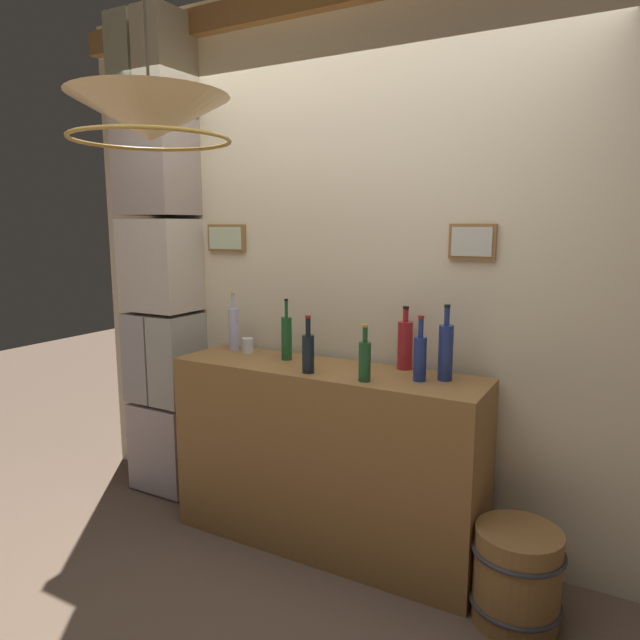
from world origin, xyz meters
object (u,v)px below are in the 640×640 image
object	(u,v)px
liquor_bottle_amaro	(405,344)
liquor_bottle_bourbon	(234,328)
liquor_bottle_whiskey	(287,337)
liquor_bottle_rye	(420,357)
liquor_bottle_gin	(308,352)
wooden_barrel	(517,576)
pendant_lamp	(150,120)
liquor_bottle_vermouth	(446,351)
glass_tumbler_rocks	(248,345)
liquor_bottle_brandy	(365,360)

from	to	relation	value
liquor_bottle_amaro	liquor_bottle_bourbon	bearing A→B (deg)	-177.05
liquor_bottle_whiskey	liquor_bottle_rye	bearing A→B (deg)	-4.15
liquor_bottle_gin	liquor_bottle_amaro	bearing A→B (deg)	37.88
liquor_bottle_gin	wooden_barrel	distance (m)	1.32
liquor_bottle_amaro	pendant_lamp	size ratio (longest dim) A/B	0.50
liquor_bottle_gin	pendant_lamp	world-z (taller)	pendant_lamp
liquor_bottle_bourbon	pendant_lamp	distance (m)	1.33
liquor_bottle_bourbon	pendant_lamp	world-z (taller)	pendant_lamp
liquor_bottle_amaro	liquor_bottle_rye	bearing A→B (deg)	-51.31
liquor_bottle_vermouth	pendant_lamp	distance (m)	1.59
liquor_bottle_vermouth	wooden_barrel	size ratio (longest dim) A/B	0.85
liquor_bottle_whiskey	liquor_bottle_gin	size ratio (longest dim) A/B	1.16
liquor_bottle_vermouth	liquor_bottle_rye	distance (m)	0.12
liquor_bottle_whiskey	liquor_bottle_amaro	distance (m)	0.63
wooden_barrel	glass_tumbler_rocks	bearing A→B (deg)	171.74
liquor_bottle_whiskey	pendant_lamp	distance (m)	1.27
liquor_bottle_whiskey	liquor_bottle_rye	world-z (taller)	liquor_bottle_whiskey
liquor_bottle_rye	glass_tumbler_rocks	xyz separation A→B (m)	(-1.04, 0.09, -0.07)
liquor_bottle_vermouth	liquor_bottle_amaro	xyz separation A→B (m)	(-0.24, 0.10, -0.01)
liquor_bottle_vermouth	pendant_lamp	xyz separation A→B (m)	(-0.97, -0.81, 0.97)
liquor_bottle_rye	liquor_bottle_amaro	bearing A→B (deg)	128.69
liquor_bottle_bourbon	liquor_bottle_amaro	bearing A→B (deg)	2.95
liquor_bottle_whiskey	wooden_barrel	xyz separation A→B (m)	(1.25, -0.18, -0.87)
liquor_bottle_gin	liquor_bottle_rye	bearing A→B (deg)	13.41
liquor_bottle_brandy	liquor_bottle_amaro	xyz separation A→B (m)	(0.08, 0.30, 0.03)
liquor_bottle_vermouth	liquor_bottle_bourbon	size ratio (longest dim) A/B	1.08
pendant_lamp	liquor_bottle_gin	bearing A→B (deg)	60.25
glass_tumbler_rocks	liquor_bottle_vermouth	bearing A→B (deg)	-1.23
liquor_bottle_bourbon	glass_tumbler_rocks	world-z (taller)	liquor_bottle_bourbon
liquor_bottle_gin	liquor_bottle_bourbon	distance (m)	0.68
liquor_bottle_brandy	pendant_lamp	size ratio (longest dim) A/B	0.42
liquor_bottle_brandy	liquor_bottle_bourbon	bearing A→B (deg)	165.22
liquor_bottle_bourbon	pendant_lamp	size ratio (longest dim) A/B	0.52
liquor_bottle_whiskey	liquor_bottle_vermouth	distance (m)	0.85
liquor_bottle_amaro	pendant_lamp	distance (m)	1.52
wooden_barrel	liquor_bottle_amaro	bearing A→B (deg)	154.52
liquor_bottle_whiskey	liquor_bottle_brandy	world-z (taller)	liquor_bottle_whiskey
pendant_lamp	liquor_bottle_whiskey	bearing A→B (deg)	81.83
pendant_lamp	liquor_bottle_amaro	bearing A→B (deg)	51.19
liquor_bottle_amaro	glass_tumbler_rocks	distance (m)	0.91
liquor_bottle_amaro	liquor_bottle_brandy	bearing A→B (deg)	-105.00
liquor_bottle_gin	liquor_bottle_brandy	distance (m)	0.30
glass_tumbler_rocks	wooden_barrel	world-z (taller)	glass_tumbler_rocks
liquor_bottle_gin	pendant_lamp	bearing A→B (deg)	-119.75
wooden_barrel	liquor_bottle_whiskey	bearing A→B (deg)	171.62
liquor_bottle_whiskey	pendant_lamp	size ratio (longest dim) A/B	0.52
liquor_bottle_vermouth	liquor_bottle_brandy	xyz separation A→B (m)	(-0.32, -0.20, -0.04)
liquor_bottle_whiskey	liquor_bottle_gin	xyz separation A→B (m)	(0.24, -0.18, -0.02)
liquor_bottle_brandy	liquor_bottle_amaro	world-z (taller)	liquor_bottle_amaro
liquor_bottle_brandy	pendant_lamp	bearing A→B (deg)	-136.86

